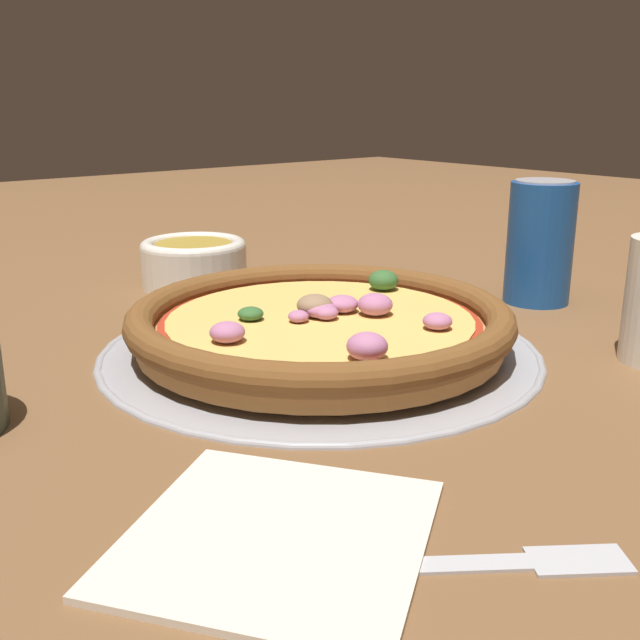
{
  "coord_description": "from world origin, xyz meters",
  "views": [
    {
      "loc": [
        -0.37,
        -0.45,
        0.2
      ],
      "look_at": [
        0.0,
        0.0,
        0.03
      ],
      "focal_mm": 42.0,
      "sensor_mm": 36.0,
      "label": 1
    }
  ],
  "objects_px": {
    "pizza_tray": "(320,348)",
    "pizza": "(321,322)",
    "napkin": "(278,532)",
    "beverage_can": "(540,242)",
    "fork": "(475,562)",
    "bowl_near": "(194,261)"
  },
  "relations": [
    {
      "from": "pizza_tray",
      "to": "pizza",
      "type": "distance_m",
      "value": 0.02
    },
    {
      "from": "napkin",
      "to": "beverage_can",
      "type": "height_order",
      "value": "beverage_can"
    },
    {
      "from": "fork",
      "to": "pizza_tray",
      "type": "bearing_deg",
      "value": 100.03
    },
    {
      "from": "pizza",
      "to": "napkin",
      "type": "distance_m",
      "value": 0.28
    },
    {
      "from": "bowl_near",
      "to": "fork",
      "type": "xyz_separation_m",
      "value": [
        -0.17,
        -0.54,
        -0.03
      ]
    },
    {
      "from": "bowl_near",
      "to": "napkin",
      "type": "bearing_deg",
      "value": -115.95
    },
    {
      "from": "pizza_tray",
      "to": "pizza",
      "type": "relative_size",
      "value": 1.15
    },
    {
      "from": "fork",
      "to": "beverage_can",
      "type": "xyz_separation_m",
      "value": [
        0.41,
        0.25,
        0.06
      ]
    },
    {
      "from": "bowl_near",
      "to": "fork",
      "type": "bearing_deg",
      "value": -107.51
    },
    {
      "from": "beverage_can",
      "to": "pizza",
      "type": "bearing_deg",
      "value": 176.31
    },
    {
      "from": "pizza",
      "to": "napkin",
      "type": "height_order",
      "value": "pizza"
    },
    {
      "from": "napkin",
      "to": "beverage_can",
      "type": "distance_m",
      "value": 0.5
    },
    {
      "from": "pizza",
      "to": "fork",
      "type": "bearing_deg",
      "value": -116.17
    },
    {
      "from": "bowl_near",
      "to": "beverage_can",
      "type": "relative_size",
      "value": 0.94
    },
    {
      "from": "bowl_near",
      "to": "pizza",
      "type": "bearing_deg",
      "value": -97.69
    },
    {
      "from": "pizza",
      "to": "napkin",
      "type": "xyz_separation_m",
      "value": [
        -0.19,
        -0.2,
        -0.02
      ]
    },
    {
      "from": "bowl_near",
      "to": "pizza_tray",
      "type": "bearing_deg",
      "value": -97.74
    },
    {
      "from": "pizza_tray",
      "to": "pizza",
      "type": "height_order",
      "value": "pizza"
    },
    {
      "from": "pizza_tray",
      "to": "napkin",
      "type": "distance_m",
      "value": 0.27
    },
    {
      "from": "pizza_tray",
      "to": "pizza",
      "type": "bearing_deg",
      "value": -69.48
    },
    {
      "from": "beverage_can",
      "to": "pizza_tray",
      "type": "bearing_deg",
      "value": 176.21
    },
    {
      "from": "pizza",
      "to": "bowl_near",
      "type": "bearing_deg",
      "value": 82.31
    }
  ]
}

